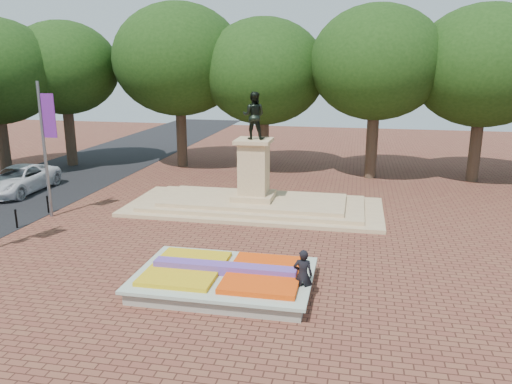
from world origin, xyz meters
TOP-DOWN VIEW (x-y plane):
  - ground at (0.00, 0.00)m, footprint 90.00×90.00m
  - flower_bed at (1.03, -2.00)m, footprint 6.30×4.30m
  - monument at (0.00, 8.00)m, footprint 14.00×6.00m
  - tree_row_back at (2.33, 18.00)m, footprint 44.80×8.80m
  - van at (-15.09, 8.58)m, footprint 2.94×6.05m
  - pedestrian at (3.86, -2.39)m, footprint 0.68×0.46m

SIDE VIEW (x-z plane):
  - ground at x=0.00m, z-range 0.00..0.00m
  - flower_bed at x=1.03m, z-range -0.08..0.83m
  - van at x=-15.09m, z-range 0.00..1.66m
  - monument at x=0.00m, z-range -2.32..4.09m
  - pedestrian at x=3.86m, z-range 0.00..1.82m
  - tree_row_back at x=2.33m, z-range 1.46..11.89m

